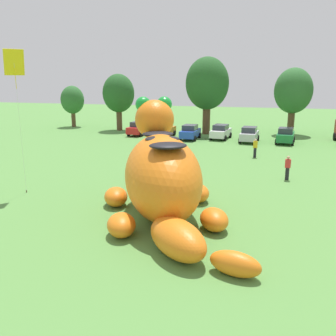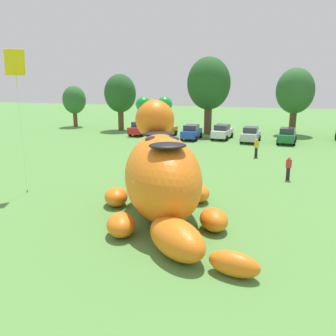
# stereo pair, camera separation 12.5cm
# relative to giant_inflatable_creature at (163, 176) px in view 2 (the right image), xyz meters

# --- Properties ---
(ground_plane) EXTENTS (160.00, 160.00, 0.00)m
(ground_plane) POSITION_rel_giant_inflatable_creature_xyz_m (0.58, -1.26, -2.16)
(ground_plane) COLOR #568E42
(giant_inflatable_creature) EXTENTS (9.18, 10.09, 5.91)m
(giant_inflatable_creature) POSITION_rel_giant_inflatable_creature_xyz_m (0.00, 0.00, 0.00)
(giant_inflatable_creature) COLOR orange
(giant_inflatable_creature) RESTS_ON ground
(car_red) EXTENTS (2.22, 4.24, 1.72)m
(car_red) POSITION_rel_giant_inflatable_creature_xyz_m (-11.24, 26.06, -1.30)
(car_red) COLOR red
(car_red) RESTS_ON ground
(car_orange) EXTENTS (2.15, 4.21, 1.72)m
(car_orange) POSITION_rel_giant_inflatable_creature_xyz_m (-7.81, 25.70, -1.30)
(car_orange) COLOR orange
(car_orange) RESTS_ON ground
(car_blue) EXTENTS (1.97, 4.12, 1.72)m
(car_blue) POSITION_rel_giant_inflatable_creature_xyz_m (-4.28, 24.65, -1.30)
(car_blue) COLOR #2347B7
(car_blue) RESTS_ON ground
(car_white) EXTENTS (2.27, 4.26, 1.72)m
(car_white) POSITION_rel_giant_inflatable_creature_xyz_m (-0.86, 25.94, -1.30)
(car_white) COLOR white
(car_white) RESTS_ON ground
(car_silver) EXTENTS (2.12, 4.19, 1.72)m
(car_silver) POSITION_rel_giant_inflatable_creature_xyz_m (2.54, 24.68, -1.30)
(car_silver) COLOR #B7BABF
(car_silver) RESTS_ON ground
(car_green) EXTENTS (2.19, 4.22, 1.72)m
(car_green) POSITION_rel_giant_inflatable_creature_xyz_m (6.43, 24.98, -1.30)
(car_green) COLOR #1E7238
(car_green) RESTS_ON ground
(tree_far_left) EXTENTS (3.39, 3.39, 6.01)m
(tree_far_left) POSITION_rel_giant_inflatable_creature_xyz_m (-23.68, 31.28, 1.77)
(tree_far_left) COLOR brown
(tree_far_left) RESTS_ON ground
(tree_left) EXTENTS (4.30, 4.30, 7.64)m
(tree_left) POSITION_rel_giant_inflatable_creature_xyz_m (-15.50, 29.60, 2.84)
(tree_left) COLOR brown
(tree_left) RESTS_ON ground
(tree_mid_left) EXTENTS (5.45, 5.45, 9.67)m
(tree_mid_left) POSITION_rel_giant_inflatable_creature_xyz_m (-3.30, 29.57, 4.16)
(tree_mid_left) COLOR brown
(tree_mid_left) RESTS_ON ground
(tree_centre_left) EXTENTS (4.69, 4.69, 8.33)m
(tree_centre_left) POSITION_rel_giant_inflatable_creature_xyz_m (7.16, 32.05, 3.29)
(tree_centre_left) COLOR brown
(tree_centre_left) RESTS_ON ground
(spectator_near_inflatable) EXTENTS (0.38, 0.26, 1.71)m
(spectator_near_inflatable) POSITION_rel_giant_inflatable_creature_xyz_m (3.66, 16.27, -1.31)
(spectator_near_inflatable) COLOR black
(spectator_near_inflatable) RESTS_ON ground
(spectator_mid_field) EXTENTS (0.38, 0.26, 1.71)m
(spectator_mid_field) POSITION_rel_giant_inflatable_creature_xyz_m (-8.02, 22.21, -1.31)
(spectator_mid_field) COLOR black
(spectator_mid_field) RESTS_ON ground
(spectator_by_cars) EXTENTS (0.38, 0.26, 1.71)m
(spectator_by_cars) POSITION_rel_giant_inflatable_creature_xyz_m (6.27, 9.16, -1.31)
(spectator_by_cars) COLOR black
(spectator_by_cars) RESTS_ON ground
(tethered_flying_kite) EXTENTS (1.13, 1.13, 8.52)m
(tethered_flying_kite) POSITION_rel_giant_inflatable_creature_xyz_m (-9.37, 1.48, 5.50)
(tethered_flying_kite) COLOR brown
(tethered_flying_kite) RESTS_ON ground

